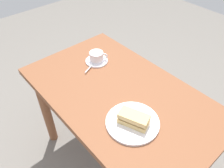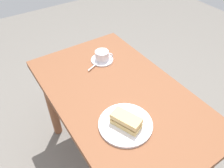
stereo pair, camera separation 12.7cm
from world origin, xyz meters
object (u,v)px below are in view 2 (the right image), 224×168
at_px(sandwich_plate, 125,124).
at_px(dining_table, 118,107).
at_px(coffee_saucer, 102,60).
at_px(coffee_cup, 102,55).
at_px(sandwich_front, 126,121).
at_px(spoon, 95,65).

bearing_deg(sandwich_plate, dining_table, 153.71).
distance_m(coffee_saucer, coffee_cup, 0.04).
bearing_deg(coffee_cup, coffee_saucer, -127.16).
distance_m(sandwich_front, coffee_saucer, 0.56).
height_order(dining_table, spoon, spoon).
bearing_deg(sandwich_front, coffee_saucer, 160.43).
bearing_deg(dining_table, sandwich_front, -26.32).
bearing_deg(spoon, dining_table, -1.51).
bearing_deg(spoon, coffee_cup, 111.67).
height_order(sandwich_front, coffee_cup, sandwich_front).
xyz_separation_m(sandwich_front, coffee_cup, (-0.52, 0.19, -0.00)).
bearing_deg(coffee_cup, sandwich_front, -19.72).
distance_m(sandwich_plate, spoon, 0.50).
xyz_separation_m(dining_table, sandwich_plate, (0.20, -0.10, 0.13)).
distance_m(coffee_cup, spoon, 0.09).
relative_size(sandwich_front, coffee_saucer, 1.09).
xyz_separation_m(dining_table, coffee_saucer, (-0.31, 0.08, 0.13)).
bearing_deg(coffee_cup, sandwich_plate, -19.58).
bearing_deg(dining_table, coffee_saucer, 165.40).
bearing_deg(coffee_saucer, spoon, -67.37).
relative_size(coffee_cup, spoon, 1.11).
relative_size(sandwich_plate, sandwich_front, 1.66).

